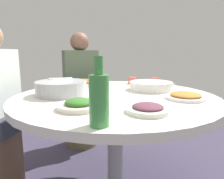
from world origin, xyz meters
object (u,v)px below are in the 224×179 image
object	(u,v)px
green_bottle	(99,99)
tea_cup_far	(155,81)
dish_greens	(79,105)
dish_eggplant	(148,109)
stool_for_diner_right	(82,125)
diner_right	(81,76)
tea_cup_side	(59,84)
round_dining_table	(115,107)
dish_stirfry	(86,83)
soup_bowl	(151,86)
stool_for_diner_left	(1,158)
rice_bowl	(61,88)
dish_tofu_braise	(186,96)
tea_cup_near	(132,80)

from	to	relation	value
green_bottle	tea_cup_far	world-z (taller)	green_bottle
dish_greens	dish_eggplant	bearing A→B (deg)	122.02
stool_for_diner_right	diner_right	world-z (taller)	diner_right
tea_cup_far	stool_for_diner_right	world-z (taller)	tea_cup_far
diner_right	tea_cup_side	bearing A→B (deg)	34.54
round_dining_table	dish_stirfry	distance (m)	0.47
soup_bowl	dish_greens	bearing A→B (deg)	1.48
round_dining_table	dish_eggplant	bearing A→B (deg)	62.41
tea_cup_far	stool_for_diner_left	xyz separation A→B (m)	(1.04, -0.67, -0.54)
green_bottle	dish_stirfry	bearing A→B (deg)	-127.39
stool_for_diner_right	rice_bowl	bearing A→B (deg)	43.46
dish_stirfry	green_bottle	size ratio (longest dim) A/B	0.99
stool_for_diner_left	diner_right	world-z (taller)	diner_right
stool_for_diner_right	tea_cup_far	bearing A→B (deg)	102.41
dish_greens	round_dining_table	bearing A→B (deg)	-165.87
round_dining_table	soup_bowl	world-z (taller)	soup_bowl
soup_bowl	dish_tofu_braise	bearing A→B (deg)	69.51
dish_stirfry	tea_cup_far	distance (m)	0.58
dish_stirfry	tea_cup_side	bearing A→B (deg)	-21.67
dish_eggplant	round_dining_table	bearing A→B (deg)	-117.59
dish_stirfry	dish_greens	distance (m)	0.72
tea_cup_near	soup_bowl	bearing A→B (deg)	61.05
tea_cup_side	stool_for_diner_left	world-z (taller)	tea_cup_side
round_dining_table	dish_eggplant	distance (m)	0.42
tea_cup_near	diner_right	distance (m)	0.63
dish_greens	stool_for_diner_right	size ratio (longest dim) A/B	0.47
tea_cup_near	tea_cup_far	bearing A→B (deg)	127.33
dish_greens	tea_cup_far	distance (m)	0.94
dish_stirfry	tea_cup_near	size ratio (longest dim) A/B	3.61
green_bottle	stool_for_diner_left	size ratio (longest dim) A/B	0.56
dish_stirfry	diner_right	bearing A→B (deg)	-123.18
round_dining_table	dish_greens	world-z (taller)	dish_greens
tea_cup_side	dish_eggplant	bearing A→B (deg)	82.57
rice_bowl	stool_for_diner_right	distance (m)	1.03
dish_tofu_braise	dish_eggplant	bearing A→B (deg)	-2.03
green_bottle	tea_cup_near	world-z (taller)	green_bottle
dish_eggplant	stool_for_diner_right	world-z (taller)	dish_eggplant
tea_cup_near	tea_cup_side	distance (m)	0.61
round_dining_table	tea_cup_far	distance (m)	0.58
round_dining_table	dish_tofu_braise	bearing A→B (deg)	116.46
stool_for_diner_right	diner_right	bearing A→B (deg)	-116.57
dish_tofu_braise	dish_stirfry	bearing A→B (deg)	-86.26
dish_stirfry	tea_cup_far	xyz separation A→B (m)	(-0.44, 0.38, 0.01)
soup_bowl	diner_right	world-z (taller)	diner_right
dish_eggplant	stool_for_diner_left	xyz separation A→B (m)	(0.28, -1.08, -0.53)
tea_cup_side	soup_bowl	bearing A→B (deg)	122.03
rice_bowl	tea_cup_near	bearing A→B (deg)	176.77
rice_bowl	soup_bowl	world-z (taller)	rice_bowl
dish_stirfry	tea_cup_near	distance (m)	0.39
rice_bowl	diner_right	size ratio (longest dim) A/B	0.41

